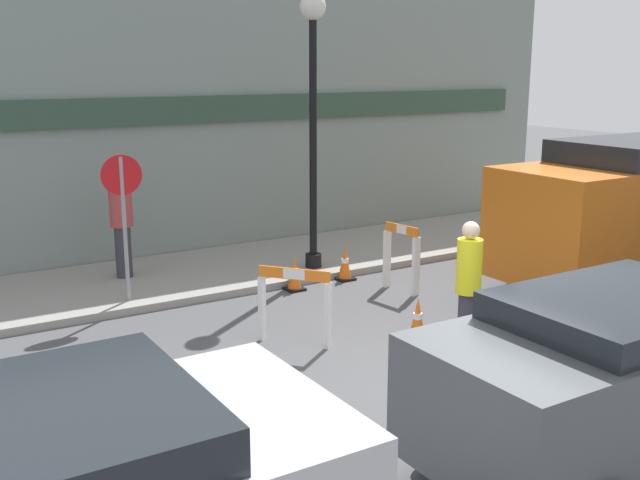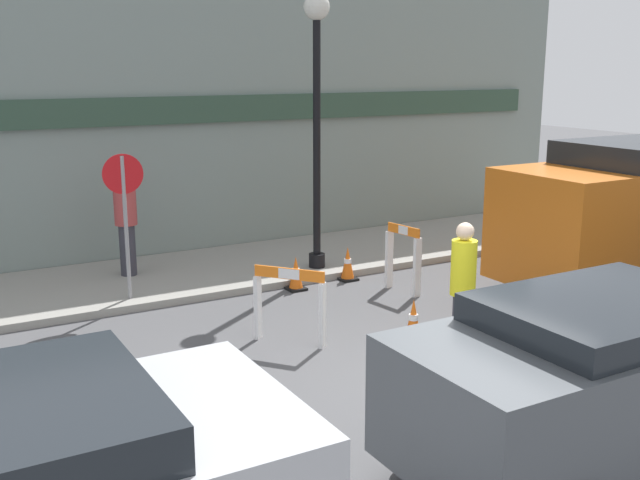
{
  "view_description": "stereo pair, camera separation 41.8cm",
  "coord_description": "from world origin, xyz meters",
  "px_view_note": "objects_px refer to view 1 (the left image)",
  "views": [
    {
      "loc": [
        -5.34,
        -5.91,
        3.61
      ],
      "look_at": [
        0.54,
        3.55,
        1.0
      ],
      "focal_mm": 42.0,
      "sensor_mm": 36.0,
      "label": 1
    },
    {
      "loc": [
        -4.98,
        -6.13,
        3.61
      ],
      "look_at": [
        0.54,
        3.55,
        1.0
      ],
      "focal_mm": 42.0,
      "sensor_mm": 36.0,
      "label": 2
    }
  ],
  "objects_px": {
    "stop_sign": "(123,204)",
    "parked_car_1": "(619,368)",
    "streetlamp_post": "(313,94)",
    "person_worker": "(468,284)",
    "person_pedestrian": "(122,221)"
  },
  "relations": [
    {
      "from": "streetlamp_post",
      "to": "person_pedestrian",
      "type": "height_order",
      "value": "streetlamp_post"
    },
    {
      "from": "person_worker",
      "to": "streetlamp_post",
      "type": "bearing_deg",
      "value": -15.13
    },
    {
      "from": "streetlamp_post",
      "to": "person_worker",
      "type": "height_order",
      "value": "streetlamp_post"
    },
    {
      "from": "parked_car_1",
      "to": "person_pedestrian",
      "type": "bearing_deg",
      "value": 104.09
    },
    {
      "from": "streetlamp_post",
      "to": "person_pedestrian",
      "type": "distance_m",
      "value": 3.84
    },
    {
      "from": "person_worker",
      "to": "person_pedestrian",
      "type": "relative_size",
      "value": 0.96
    },
    {
      "from": "person_pedestrian",
      "to": "parked_car_1",
      "type": "relative_size",
      "value": 0.46
    },
    {
      "from": "parked_car_1",
      "to": "streetlamp_post",
      "type": "bearing_deg",
      "value": 81.84
    },
    {
      "from": "streetlamp_post",
      "to": "stop_sign",
      "type": "distance_m",
      "value": 3.72
    },
    {
      "from": "streetlamp_post",
      "to": "person_pedestrian",
      "type": "relative_size",
      "value": 2.56
    },
    {
      "from": "stop_sign",
      "to": "person_worker",
      "type": "bearing_deg",
      "value": 134.46
    },
    {
      "from": "person_worker",
      "to": "person_pedestrian",
      "type": "distance_m",
      "value": 6.08
    },
    {
      "from": "stop_sign",
      "to": "parked_car_1",
      "type": "xyz_separation_m",
      "value": [
        2.39,
        -6.82,
        -0.68
      ]
    },
    {
      "from": "streetlamp_post",
      "to": "person_worker",
      "type": "bearing_deg",
      "value": -94.64
    },
    {
      "from": "person_worker",
      "to": "parked_car_1",
      "type": "xyz_separation_m",
      "value": [
        -0.65,
        -2.68,
        -0.03
      ]
    }
  ]
}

